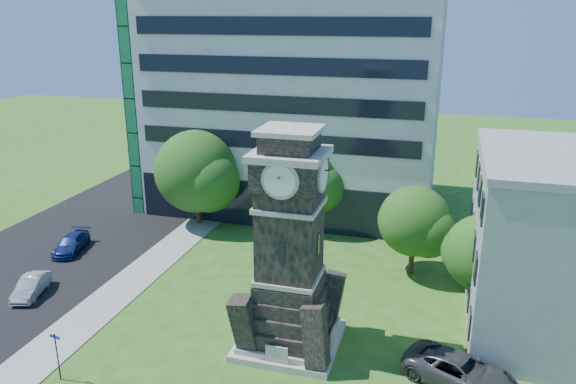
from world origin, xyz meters
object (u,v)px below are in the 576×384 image
(car_street_mid, at_px, (31,286))
(park_bench, at_px, (264,337))
(clock_tower, at_px, (290,257))
(car_street_north, at_px, (71,244))
(street_sign, at_px, (57,351))
(car_east_lot, at_px, (461,372))

(car_street_mid, bearing_deg, park_bench, -21.45)
(clock_tower, bearing_deg, car_street_mid, 177.55)
(car_street_mid, distance_m, park_bench, 16.51)
(clock_tower, bearing_deg, car_street_north, 159.05)
(car_street_mid, xyz_separation_m, street_sign, (7.52, -7.04, 1.03))
(clock_tower, height_order, car_street_mid, clock_tower)
(car_street_north, xyz_separation_m, street_sign, (9.44, -13.81, 1.02))
(car_street_north, xyz_separation_m, park_bench, (18.38, -8.13, -0.07))
(car_street_north, distance_m, park_bench, 20.10)
(car_east_lot, xyz_separation_m, park_bench, (-10.39, 0.57, -0.23))
(car_east_lot, bearing_deg, car_street_mid, 108.77)
(car_street_mid, distance_m, car_street_north, 7.04)
(car_street_mid, relative_size, car_street_north, 0.86)
(clock_tower, distance_m, park_bench, 4.94)
(clock_tower, relative_size, car_east_lot, 2.18)
(street_sign, bearing_deg, car_street_mid, 145.75)
(car_street_mid, xyz_separation_m, car_street_north, (-1.93, 6.77, 0.01))
(clock_tower, xyz_separation_m, car_street_north, (-19.66, 7.53, -4.66))
(car_street_mid, distance_m, car_east_lot, 26.92)
(car_east_lot, relative_size, street_sign, 2.14)
(car_east_lot, bearing_deg, car_street_north, 96.06)
(car_street_mid, xyz_separation_m, car_east_lot, (26.85, -1.93, 0.17))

